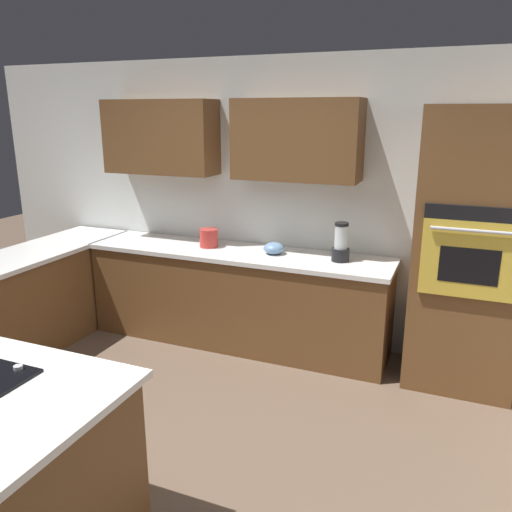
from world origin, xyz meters
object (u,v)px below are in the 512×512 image
(blender, at_px, (341,245))
(mixing_bowl, at_px, (274,248))
(wall_oven, at_px, (469,253))
(kettle, at_px, (209,238))

(blender, relative_size, mixing_bowl, 1.78)
(wall_oven, distance_m, kettle, 2.25)
(wall_oven, relative_size, mixing_bowl, 11.69)
(blender, height_order, mixing_bowl, blender)
(blender, distance_m, kettle, 1.25)
(wall_oven, distance_m, mixing_bowl, 1.61)
(wall_oven, height_order, kettle, wall_oven)
(blender, bearing_deg, kettle, 0.00)
(mixing_bowl, bearing_deg, blender, -180.00)
(wall_oven, bearing_deg, blender, -2.37)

